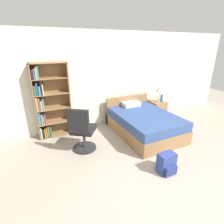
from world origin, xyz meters
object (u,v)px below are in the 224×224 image
object	(u,v)px
bed	(143,123)
water_bottle	(162,99)
table_lamp	(160,89)
bookshelf	(48,103)
backpack_blue	(167,164)
office_chair	(82,131)
nightstand	(157,109)

from	to	relation	value
bed	water_bottle	distance (m)	1.27
table_lamp	water_bottle	size ratio (longest dim) A/B	2.11
bookshelf	backpack_blue	distance (m)	3.02
bed	backpack_blue	size ratio (longest dim) A/B	4.94
office_chair	table_lamp	bearing A→B (deg)	16.49
bookshelf	table_lamp	xyz separation A→B (m)	(3.25, -0.22, 0.05)
bookshelf	backpack_blue	xyz separation A→B (m)	(1.72, -2.37, -0.72)
bookshelf	backpack_blue	bearing A→B (deg)	-54.01
office_chair	nightstand	xyz separation A→B (m)	(2.73, 0.85, -0.21)
water_bottle	table_lamp	bearing A→B (deg)	121.83
bookshelf	table_lamp	distance (m)	3.26
office_chair	backpack_blue	xyz separation A→B (m)	(1.19, -1.34, -0.31)
bed	table_lamp	world-z (taller)	table_lamp
nightstand	table_lamp	xyz separation A→B (m)	(-0.00, -0.04, 0.67)
table_lamp	water_bottle	xyz separation A→B (m)	(0.05, -0.07, -0.28)
bookshelf	office_chair	world-z (taller)	bookshelf
nightstand	water_bottle	size ratio (longest dim) A/B	2.31
table_lamp	water_bottle	distance (m)	0.29
nightstand	backpack_blue	size ratio (longest dim) A/B	1.44
bookshelf	office_chair	distance (m)	1.23
bed	table_lamp	size ratio (longest dim) A/B	3.75
bookshelf	water_bottle	distance (m)	3.32
water_bottle	backpack_blue	size ratio (longest dim) A/B	0.62
nightstand	table_lamp	bearing A→B (deg)	-93.12
water_bottle	bookshelf	bearing A→B (deg)	174.89
table_lamp	office_chair	bearing A→B (deg)	-163.51
office_chair	water_bottle	distance (m)	2.87
water_bottle	office_chair	bearing A→B (deg)	-165.16
nightstand	backpack_blue	world-z (taller)	nightstand
office_chair	nightstand	size ratio (longest dim) A/B	1.89
office_chair	backpack_blue	world-z (taller)	office_chair
backpack_blue	nightstand	bearing A→B (deg)	55.01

